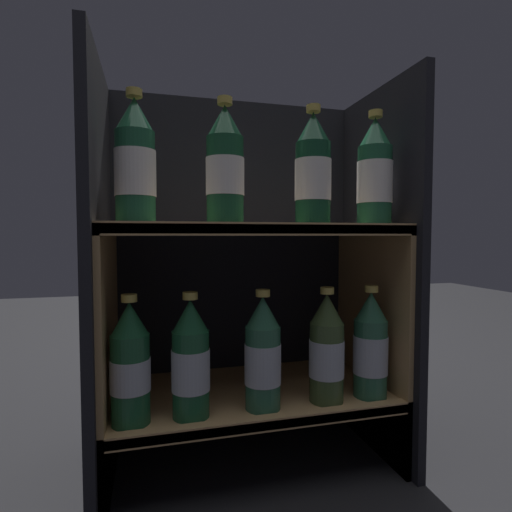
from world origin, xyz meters
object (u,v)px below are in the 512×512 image
at_px(bottle_upper_front_1, 225,168).
at_px(bottle_lower_front_0, 130,366).
at_px(bottle_upper_front_3, 375,175).
at_px(bottle_lower_front_2, 263,356).
at_px(bottle_lower_front_4, 370,347).
at_px(bottle_lower_front_1, 191,362).
at_px(bottle_upper_front_0, 135,165).
at_px(bottle_upper_front_2, 313,173).
at_px(bottle_lower_front_3, 327,351).

height_order(bottle_upper_front_1, bottle_lower_front_0, bottle_upper_front_1).
height_order(bottle_upper_front_3, bottle_lower_front_2, bottle_upper_front_3).
bearing_deg(bottle_upper_front_1, bottle_lower_front_4, -0.00).
distance_m(bottle_upper_front_1, bottle_lower_front_1, 0.38).
bearing_deg(bottle_upper_front_0, bottle_lower_front_0, -180.00).
bearing_deg(bottle_upper_front_1, bottle_lower_front_2, -0.00).
height_order(bottle_upper_front_2, bottle_lower_front_1, bottle_upper_front_2).
bearing_deg(bottle_lower_front_2, bottle_lower_front_4, 0.00).
relative_size(bottle_upper_front_3, bottle_lower_front_1, 1.00).
xyz_separation_m(bottle_upper_front_2, bottle_lower_front_1, (-0.25, 0.00, -0.38)).
bearing_deg(bottle_upper_front_3, bottle_lower_front_4, -180.00).
bearing_deg(bottle_lower_front_4, bottle_lower_front_1, 180.00).
bearing_deg(bottle_lower_front_2, bottle_upper_front_0, 180.00).
relative_size(bottle_upper_front_2, bottle_lower_front_3, 1.00).
bearing_deg(bottle_upper_front_2, bottle_upper_front_0, 180.00).
bearing_deg(bottle_upper_front_0, bottle_lower_front_2, -0.00).
xyz_separation_m(bottle_upper_front_1, bottle_lower_front_0, (-0.18, -0.00, -0.38)).
xyz_separation_m(bottle_upper_front_0, bottle_lower_front_4, (0.49, -0.00, -0.38)).
bearing_deg(bottle_upper_front_1, bottle_lower_front_0, -180.00).
xyz_separation_m(bottle_lower_front_0, bottle_lower_front_4, (0.51, 0.00, -0.00)).
bearing_deg(bottle_lower_front_2, bottle_upper_front_2, -0.00).
distance_m(bottle_upper_front_1, bottle_upper_front_2, 0.18).
height_order(bottle_upper_front_2, bottle_lower_front_0, bottle_upper_front_2).
bearing_deg(bottle_lower_front_0, bottle_lower_front_4, 0.00).
relative_size(bottle_upper_front_3, bottle_lower_front_0, 1.00).
relative_size(bottle_upper_front_1, bottle_lower_front_1, 1.00).
relative_size(bottle_lower_front_0, bottle_lower_front_4, 1.00).
distance_m(bottle_upper_front_2, bottle_lower_front_0, 0.53).
bearing_deg(bottle_lower_front_1, bottle_lower_front_3, 0.00).
height_order(bottle_lower_front_1, bottle_lower_front_4, same).
distance_m(bottle_upper_front_1, bottle_lower_front_0, 0.42).
height_order(bottle_upper_front_1, bottle_upper_front_2, same).
height_order(bottle_upper_front_1, bottle_lower_front_4, bottle_upper_front_1).
bearing_deg(bottle_lower_front_0, bottle_lower_front_3, 0.00).
height_order(bottle_lower_front_0, bottle_lower_front_4, same).
relative_size(bottle_upper_front_2, bottle_lower_front_2, 1.00).
bearing_deg(bottle_lower_front_0, bottle_upper_front_2, 0.00).
distance_m(bottle_upper_front_0, bottle_lower_front_2, 0.45).
bearing_deg(bottle_lower_front_3, bottle_upper_front_0, 180.00).
distance_m(bottle_upper_front_2, bottle_lower_front_4, 0.40).
bearing_deg(bottle_upper_front_1, bottle_upper_front_2, -0.00).
xyz_separation_m(bottle_upper_front_1, bottle_upper_front_3, (0.33, 0.00, -0.00)).
bearing_deg(bottle_upper_front_0, bottle_lower_front_4, -0.00).
relative_size(bottle_upper_front_3, bottle_lower_front_2, 1.00).
relative_size(bottle_upper_front_3, bottle_lower_front_4, 1.00).
xyz_separation_m(bottle_lower_front_2, bottle_lower_front_4, (0.25, 0.00, -0.00)).
distance_m(bottle_upper_front_3, bottle_lower_front_2, 0.45).
xyz_separation_m(bottle_upper_front_3, bottle_lower_front_0, (-0.51, -0.00, -0.38)).
height_order(bottle_lower_front_2, bottle_lower_front_3, same).
xyz_separation_m(bottle_upper_front_2, bottle_lower_front_3, (0.03, 0.00, -0.38)).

